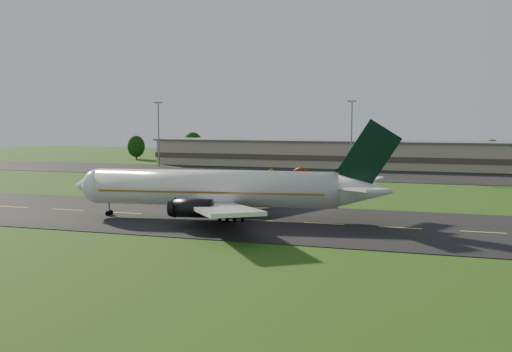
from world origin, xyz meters
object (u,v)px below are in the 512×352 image
(light_mast_centre, at_px, (352,127))
(service_vehicle_c, at_px, (354,175))
(light_mast_west, at_px, (159,126))
(service_vehicle_b, at_px, (301,170))
(service_vehicle_a, at_px, (271,171))
(terminal, at_px, (362,155))
(airliner, at_px, (221,189))

(light_mast_centre, height_order, service_vehicle_c, light_mast_centre)
(light_mast_west, bearing_deg, service_vehicle_b, -7.78)
(service_vehicle_a, bearing_deg, terminal, 46.31)
(terminal, relative_size, service_vehicle_a, 39.30)
(terminal, height_order, service_vehicle_b, terminal)
(service_vehicle_b, bearing_deg, light_mast_centre, -81.77)
(terminal, distance_m, service_vehicle_b, 27.01)
(light_mast_centre, height_order, service_vehicle_a, light_mast_centre)
(light_mast_centre, xyz_separation_m, service_vehicle_c, (2.45, -13.94, -11.95))
(airliner, bearing_deg, light_mast_centre, 74.65)
(light_mast_west, bearing_deg, light_mast_centre, 0.00)
(light_mast_west, bearing_deg, service_vehicle_a, -14.60)
(light_mast_centre, bearing_deg, service_vehicle_b, -153.78)
(airliner, relative_size, terminal, 0.35)
(airliner, relative_size, service_vehicle_c, 10.38)
(service_vehicle_b, relative_size, service_vehicle_c, 0.83)
(light_mast_centre, relative_size, service_vehicle_a, 5.52)
(light_mast_centre, xyz_separation_m, service_vehicle_a, (-20.76, -10.22, -12.01))
(terminal, xyz_separation_m, service_vehicle_a, (-22.16, -26.40, -3.26))
(terminal, height_order, light_mast_centre, light_mast_centre)
(light_mast_centre, bearing_deg, light_mast_west, 180.00)
(terminal, xyz_separation_m, light_mast_west, (-61.40, -16.18, 8.75))
(terminal, bearing_deg, service_vehicle_b, -122.57)
(service_vehicle_b, bearing_deg, light_mast_west, 64.23)
(airliner, relative_size, light_mast_centre, 2.51)
(service_vehicle_c, bearing_deg, light_mast_west, 165.34)
(light_mast_west, distance_m, light_mast_centre, 60.00)
(terminal, distance_m, light_mast_centre, 18.45)
(light_mast_west, distance_m, service_vehicle_b, 48.89)
(light_mast_west, relative_size, service_vehicle_b, 4.97)
(light_mast_west, height_order, light_mast_centre, same)
(airliner, bearing_deg, service_vehicle_a, 90.53)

